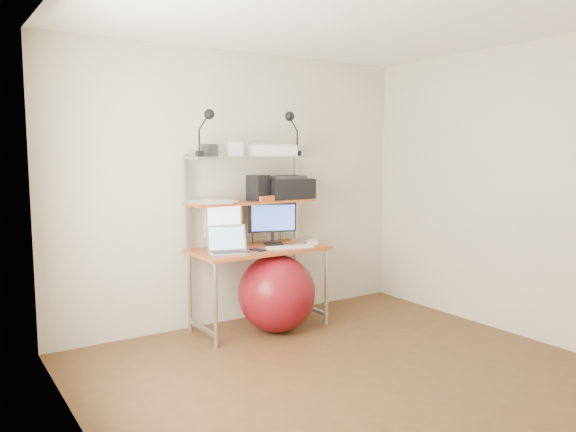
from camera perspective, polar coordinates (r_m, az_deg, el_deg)
name	(u,v)px	position (r m, az deg, el deg)	size (l,w,h in m)	color
room	(367,203)	(3.78, 8.04, 1.27)	(3.60, 3.60, 3.60)	brown
computer_desk	(255,223)	(5.04, -3.34, -0.71)	(1.20, 0.60, 1.57)	#A64D20
wall_outlet	(313,277)	(5.84, 2.60, -6.21)	(0.08, 0.01, 0.12)	silver
monitor_silver	(224,222)	(4.99, -6.54, -0.64)	(0.39, 0.16, 0.43)	#AAA9AE
monitor_black	(272,220)	(5.15, -1.59, -0.43)	(0.43, 0.19, 0.45)	black
laptop	(228,247)	(4.77, -6.15, -3.18)	(0.39, 0.35, 0.29)	silver
keyboard	(290,247)	(5.01, 0.21, -3.16)	(0.42, 0.12, 0.01)	silver
mouse	(313,243)	(5.19, 2.53, -2.75)	(0.09, 0.05, 0.02)	silver
mac_mini	(304,239)	(5.36, 1.63, -2.40)	(0.18, 0.18, 0.03)	silver
phone	(258,250)	(4.87, -3.11, -3.46)	(0.07, 0.14, 0.01)	black
printer	(287,188)	(5.29, -0.11, 2.89)	(0.46, 0.31, 0.22)	black
nas_cube	(258,188)	(5.07, -3.07, 2.87)	(0.16, 0.16, 0.23)	black
red_box	(265,198)	(5.04, -2.36, 1.81)	(0.17, 0.11, 0.05)	#AE431B
scanner	(270,150)	(5.14, -1.85, 6.70)	(0.47, 0.35, 0.11)	silver
box_white	(236,149)	(4.94, -5.34, 6.78)	(0.11, 0.09, 0.12)	silver
box_grey	(209,150)	(4.92, -7.99, 6.64)	(0.11, 0.11, 0.11)	#2C2C2E
clip_lamp_left	(207,122)	(4.76, -8.21, 9.45)	(0.16, 0.09, 0.39)	black
clip_lamp_right	(291,124)	(5.24, 0.33, 9.38)	(0.16, 0.09, 0.41)	black
exercise_ball	(277,293)	(5.01, -1.17, -7.87)	(0.69, 0.69, 0.69)	maroon
paper_stack	(213,201)	(4.89, -7.65, 1.47)	(0.38, 0.41, 0.02)	white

